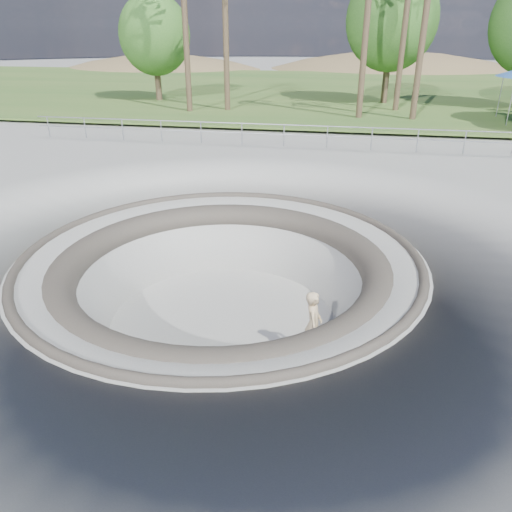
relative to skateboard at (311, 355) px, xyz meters
name	(u,v)px	position (x,y,z in m)	size (l,w,h in m)	color
ground	(221,256)	(-2.51, 1.29, 1.84)	(180.00, 180.00, 0.00)	#A5A49F
skate_bowl	(223,317)	(-2.51, 1.29, 0.01)	(14.00, 14.00, 4.10)	#A5A49F
grass_strip	(318,90)	(-2.51, 35.29, 2.06)	(180.00, 36.00, 0.12)	#386026
distant_hills	(356,127)	(1.27, 58.46, -5.18)	(103.20, 45.00, 28.60)	olive
safety_railing	(284,135)	(-2.51, 13.29, 2.53)	(25.00, 0.06, 1.03)	#999AA1
skateboard	(311,355)	(0.00, 0.00, 0.00)	(0.80, 0.45, 0.08)	olive
skater	(313,325)	(0.00, 0.00, 0.87)	(0.62, 0.41, 1.70)	#D4B689
bushy_tree_left	(154,35)	(-13.59, 26.51, 6.52)	(5.05, 4.59, 7.29)	brown
bushy_tree_mid	(392,20)	(2.69, 27.99, 7.48)	(6.12, 5.56, 8.82)	brown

